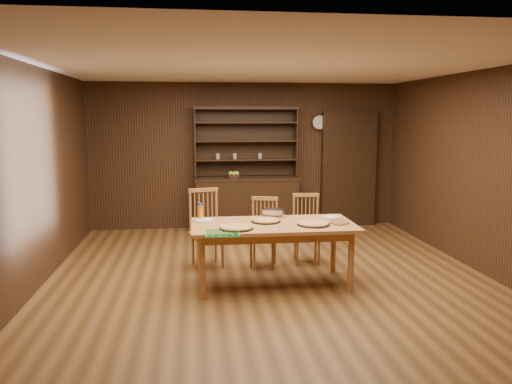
{
  "coord_description": "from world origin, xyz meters",
  "views": [
    {
      "loc": [
        -0.91,
        -5.95,
        2.0
      ],
      "look_at": [
        -0.12,
        0.4,
        1.03
      ],
      "focal_mm": 35.0,
      "sensor_mm": 36.0,
      "label": 1
    }
  ],
  "objects": [
    {
      "name": "fruit_bowl",
      "position": [
        -0.23,
        2.69,
        0.98
      ],
      "size": [
        0.27,
        0.27,
        0.12
      ],
      "color": "black",
      "rests_on": "china_hutch"
    },
    {
      "name": "floor",
      "position": [
        0.0,
        0.0,
        0.0
      ],
      "size": [
        6.0,
        6.0,
        0.0
      ],
      "primitive_type": "plane",
      "color": "brown",
      "rests_on": "ground"
    },
    {
      "name": "wall_clock",
      "position": [
        1.35,
        2.96,
        1.9
      ],
      "size": [
        0.3,
        0.05,
        0.3
      ],
      "color": "black",
      "rests_on": "room_shell"
    },
    {
      "name": "china_hutch",
      "position": [
        -0.0,
        2.75,
        0.6
      ],
      "size": [
        1.84,
        0.52,
        2.17
      ],
      "color": "black",
      "rests_on": "floor"
    },
    {
      "name": "chair_right",
      "position": [
        0.62,
        0.68,
        0.5
      ],
      "size": [
        0.42,
        0.4,
        0.95
      ],
      "rotation": [
        0.0,
        0.0,
        -0.09
      ],
      "color": "#AA723A",
      "rests_on": "floor"
    },
    {
      "name": "plate_right",
      "position": [
        0.78,
        0.01,
        0.76
      ],
      "size": [
        0.24,
        0.24,
        0.02
      ],
      "color": "white",
      "rests_on": "dining_table"
    },
    {
      "name": "room_shell",
      "position": [
        0.0,
        0.0,
        1.58
      ],
      "size": [
        6.0,
        6.0,
        6.0
      ],
      "color": "white",
      "rests_on": "floor"
    },
    {
      "name": "pot_holder_b",
      "position": [
        0.79,
        -0.29,
        0.76
      ],
      "size": [
        0.26,
        0.26,
        0.02
      ],
      "primitive_type": "cube",
      "rotation": [
        0.0,
        0.0,
        -0.31
      ],
      "color": "#B5141F",
      "rests_on": "dining_table"
    },
    {
      "name": "doorway",
      "position": [
        1.9,
        2.9,
        1.05
      ],
      "size": [
        1.0,
        0.18,
        2.1
      ],
      "primitive_type": "cube",
      "color": "black",
      "rests_on": "floor"
    },
    {
      "name": "chair_center",
      "position": [
        0.01,
        0.58,
        0.49
      ],
      "size": [
        0.46,
        0.45,
        0.93
      ],
      "rotation": [
        0.0,
        0.0,
        -0.28
      ],
      "color": "#AA723A",
      "rests_on": "floor"
    },
    {
      "name": "foil_dish",
      "position": [
        0.07,
        0.14,
        0.8
      ],
      "size": [
        0.3,
        0.26,
        0.1
      ],
      "primitive_type": "cube",
      "rotation": [
        0.0,
        0.0,
        -0.37
      ],
      "color": "white",
      "rests_on": "dining_table"
    },
    {
      "name": "cooling_rack",
      "position": [
        -0.63,
        -0.69,
        0.76
      ],
      "size": [
        0.37,
        0.37,
        0.02
      ],
      "primitive_type": null,
      "rotation": [
        0.0,
        0.0,
        -0.05
      ],
      "color": "green",
      "rests_on": "dining_table"
    },
    {
      "name": "pot_holder_a",
      "position": [
        0.77,
        -0.35,
        0.76
      ],
      "size": [
        0.26,
        0.26,
        0.01
      ],
      "primitive_type": "cube",
      "rotation": [
        0.0,
        0.0,
        0.6
      ],
      "color": "#B5141F",
      "rests_on": "dining_table"
    },
    {
      "name": "juice_bottle",
      "position": [
        -0.85,
        0.1,
        0.84
      ],
      "size": [
        0.07,
        0.07,
        0.2
      ],
      "color": "orange",
      "rests_on": "dining_table"
    },
    {
      "name": "dining_table",
      "position": [
        0.0,
        -0.24,
        0.67
      ],
      "size": [
        1.92,
        0.96,
        0.75
      ],
      "color": "#BA8540",
      "rests_on": "floor"
    },
    {
      "name": "pizza_right",
      "position": [
        0.46,
        -0.39,
        0.77
      ],
      "size": [
        0.38,
        0.38,
        0.04
      ],
      "color": "black",
      "rests_on": "dining_table"
    },
    {
      "name": "pizza_center",
      "position": [
        -0.07,
        -0.15,
        0.77
      ],
      "size": [
        0.36,
        0.36,
        0.04
      ],
      "color": "black",
      "rests_on": "dining_table"
    },
    {
      "name": "plate_left",
      "position": [
        -0.81,
        0.02,
        0.76
      ],
      "size": [
        0.25,
        0.25,
        0.02
      ],
      "color": "white",
      "rests_on": "dining_table"
    },
    {
      "name": "chair_left",
      "position": [
        -0.77,
        0.66,
        0.55
      ],
      "size": [
        0.52,
        0.5,
        1.05
      ],
      "rotation": [
        0.0,
        0.0,
        0.25
      ],
      "color": "#AA723A",
      "rests_on": "floor"
    },
    {
      "name": "pizza_left",
      "position": [
        -0.45,
        -0.48,
        0.77
      ],
      "size": [
        0.39,
        0.39,
        0.04
      ],
      "color": "black",
      "rests_on": "dining_table"
    }
  ]
}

